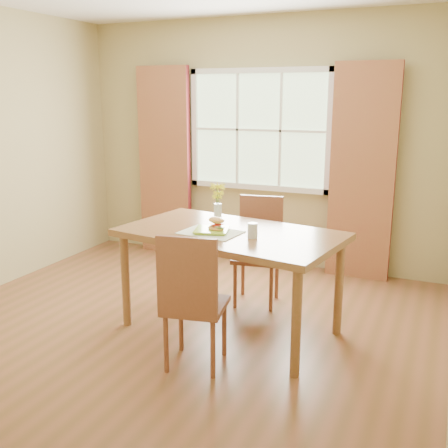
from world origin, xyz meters
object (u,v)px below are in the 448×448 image
object	(u,v)px
chair_far	(259,245)
flower_vase	(218,199)
dining_table	(230,242)
water_glass	(253,231)
chair_near	(192,297)
croissant_sandwich	(216,224)

from	to	relation	value
chair_far	flower_vase	size ratio (longest dim) A/B	2.91
dining_table	chair_far	distance (m)	0.74
dining_table	water_glass	world-z (taller)	water_glass
chair_near	water_glass	size ratio (longest dim) A/B	8.71
chair_near	croissant_sandwich	world-z (taller)	chair_near
chair_near	chair_far	xyz separation A→B (m)	(-0.03, 1.41, -0.01)
water_glass	flower_vase	distance (m)	0.57
croissant_sandwich	dining_table	bearing A→B (deg)	73.09
chair_far	water_glass	distance (m)	0.92
chair_far	water_glass	xyz separation A→B (m)	(0.24, -0.82, 0.35)
croissant_sandwich	flower_vase	world-z (taller)	flower_vase
dining_table	flower_vase	world-z (taller)	flower_vase
croissant_sandwich	water_glass	size ratio (longest dim) A/B	1.53
dining_table	chair_far	xyz separation A→B (m)	(-0.01, 0.70, -0.21)
water_glass	flower_vase	xyz separation A→B (m)	(-0.44, 0.34, 0.15)
flower_vase	chair_far	bearing A→B (deg)	67.93
dining_table	croissant_sandwich	bearing A→B (deg)	-118.27
chair_near	chair_far	world-z (taller)	chair_near
dining_table	water_glass	distance (m)	0.29
chair_near	water_glass	world-z (taller)	chair_near
chair_far	flower_vase	xyz separation A→B (m)	(-0.20, -0.48, 0.50)
chair_far	water_glass	bearing A→B (deg)	-82.72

